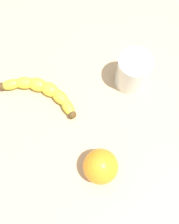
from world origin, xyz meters
The scene contains 4 objects.
wooden_tabletop centered at (0.00, 0.00, 1.50)cm, with size 120.00×120.00×3.00cm, color tan.
banana centered at (4.83, 10.22, 4.84)cm, with size 12.48×21.34×3.68cm.
smoothie_glass centered at (8.07, -14.06, 7.95)cm, with size 8.74×8.74×10.49cm.
orange_fruit centered at (-16.03, -4.72, 7.19)cm, with size 8.38×8.38×8.38cm, color orange.
Camera 1 is at (-24.62, -1.93, 68.56)cm, focal length 41.75 mm.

